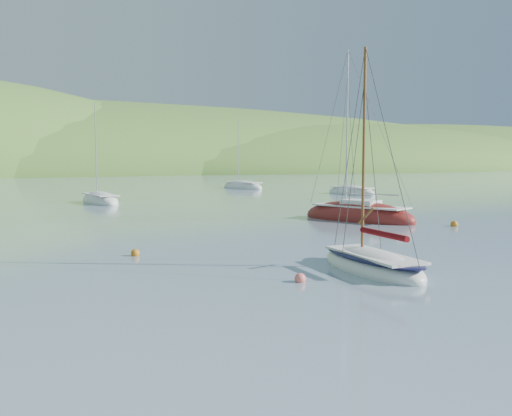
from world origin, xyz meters
name	(u,v)px	position (x,y,z in m)	size (l,w,h in m)	color
ground	(391,279)	(0.00, 0.00, 0.00)	(700.00, 700.00, 0.00)	slate
shoreline_hills	(5,172)	(-9.66, 172.42, 0.00)	(690.00, 135.00, 56.00)	#3F6D29
daysailer_white	(372,265)	(0.29, 1.59, 0.22)	(2.62, 6.38, 9.63)	white
sloop_red	(358,217)	(10.43, 16.98, 0.24)	(6.32, 9.45, 13.26)	maroon
distant_sloop_a	(100,201)	(-3.85, 40.47, 0.18)	(3.72, 7.83, 10.75)	white
distant_sloop_b	(243,187)	(19.44, 58.62, 0.19)	(4.96, 8.22, 11.06)	white
distant_sloop_d	(351,193)	(26.45, 41.31, 0.18)	(4.09, 7.64, 10.36)	white
mooring_buoys	(353,241)	(3.68, 7.85, 0.12)	(22.16, 10.89, 0.50)	#F36961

